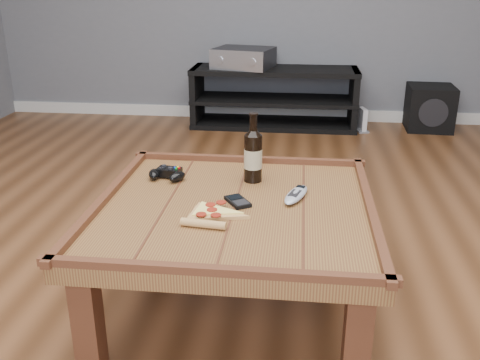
# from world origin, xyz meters

# --- Properties ---
(ground) EXTENTS (6.00, 6.00, 0.00)m
(ground) POSITION_xyz_m (0.00, 0.00, 0.00)
(ground) COLOR #482914
(ground) RESTS_ON ground
(baseboard) EXTENTS (5.00, 0.02, 0.10)m
(baseboard) POSITION_xyz_m (0.00, 2.99, 0.05)
(baseboard) COLOR silver
(baseboard) RESTS_ON ground
(coffee_table) EXTENTS (1.03, 1.03, 0.48)m
(coffee_table) POSITION_xyz_m (0.00, 0.00, 0.39)
(coffee_table) COLOR #562F18
(coffee_table) RESTS_ON ground
(media_console) EXTENTS (1.40, 0.45, 0.50)m
(media_console) POSITION_xyz_m (0.00, 2.75, 0.25)
(media_console) COLOR black
(media_console) RESTS_ON ground
(beer_bottle) EXTENTS (0.07, 0.07, 0.28)m
(beer_bottle) POSITION_xyz_m (0.04, 0.25, 0.56)
(beer_bottle) COLOR black
(beer_bottle) RESTS_ON coffee_table
(game_controller) EXTENTS (0.17, 0.13, 0.05)m
(game_controller) POSITION_xyz_m (-0.31, 0.24, 0.47)
(game_controller) COLOR black
(game_controller) RESTS_ON coffee_table
(pizza_slice) EXTENTS (0.20, 0.30, 0.03)m
(pizza_slice) POSITION_xyz_m (-0.07, -0.11, 0.46)
(pizza_slice) COLOR tan
(pizza_slice) RESTS_ON coffee_table
(smartphone) EXTENTS (0.11, 0.13, 0.02)m
(smartphone) POSITION_xyz_m (0.01, 0.02, 0.46)
(smartphone) COLOR black
(smartphone) RESTS_ON coffee_table
(remote_control) EXTENTS (0.12, 0.21, 0.03)m
(remote_control) POSITION_xyz_m (0.22, 0.09, 0.46)
(remote_control) COLOR #A1A6AF
(remote_control) RESTS_ON coffee_table
(av_receiver) EXTENTS (0.54, 0.48, 0.16)m
(av_receiver) POSITION_xyz_m (-0.26, 2.74, 0.58)
(av_receiver) COLOR black
(av_receiver) RESTS_ON media_console
(subwoofer) EXTENTS (0.38, 0.39, 0.37)m
(subwoofer) POSITION_xyz_m (1.31, 2.80, 0.18)
(subwoofer) COLOR black
(subwoofer) RESTS_ON ground
(game_console) EXTENTS (0.12, 0.17, 0.20)m
(game_console) POSITION_xyz_m (0.75, 2.66, 0.09)
(game_console) COLOR slate
(game_console) RESTS_ON ground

